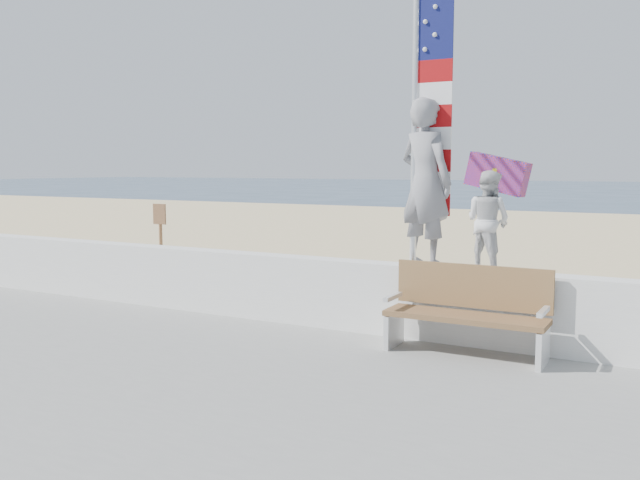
% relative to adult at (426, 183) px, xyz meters
% --- Properties ---
extents(ground, '(220.00, 220.00, 0.00)m').
position_rel_adult_xyz_m(ground, '(-1.55, -2.00, -2.10)').
color(ground, '#2E435C').
rests_on(ground, ground).
extents(sand, '(90.00, 40.00, 0.08)m').
position_rel_adult_xyz_m(sand, '(-1.55, 7.00, -2.06)').
color(sand, beige).
rests_on(sand, ground).
extents(seawall, '(30.00, 0.35, 0.90)m').
position_rel_adult_xyz_m(seawall, '(-1.55, 0.00, -1.47)').
color(seawall, white).
rests_on(seawall, boardwalk).
extents(adult, '(0.87, 0.73, 2.04)m').
position_rel_adult_xyz_m(adult, '(0.00, 0.00, 0.00)').
color(adult, gray).
rests_on(adult, seawall).
extents(child, '(0.70, 0.63, 1.17)m').
position_rel_adult_xyz_m(child, '(0.77, 0.00, -0.43)').
color(child, silver).
rests_on(child, seawall).
extents(bench, '(1.80, 0.57, 1.00)m').
position_rel_adult_xyz_m(bench, '(0.69, -0.45, -1.41)').
color(bench, brown).
rests_on(bench, boardwalk).
extents(flag, '(0.50, 0.08, 3.50)m').
position_rel_adult_xyz_m(flag, '(-0.02, -0.00, 0.89)').
color(flag, white).
rests_on(flag, seawall).
extents(parafoil_kite, '(1.16, 0.46, 0.77)m').
position_rel_adult_xyz_m(parafoil_kite, '(-0.05, 3.82, 0.07)').
color(parafoil_kite, red).
rests_on(parafoil_kite, ground).
extents(sign, '(0.32, 0.07, 1.46)m').
position_rel_adult_xyz_m(sign, '(-6.69, 2.74, -1.15)').
color(sign, '#8D6543').
rests_on(sign, sand).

